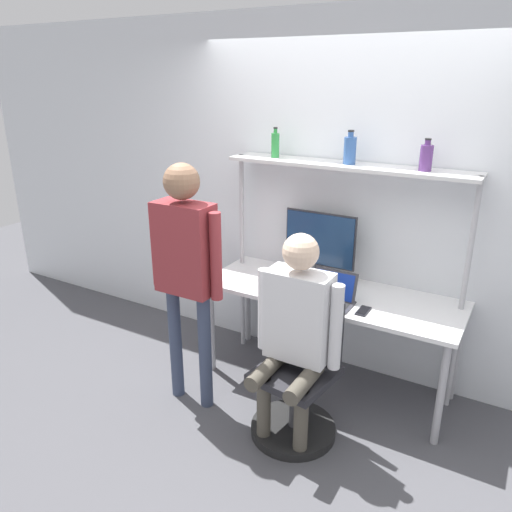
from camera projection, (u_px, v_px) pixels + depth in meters
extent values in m
plane|color=#4C4C51|center=(306.00, 407.00, 3.58)|extent=(12.00, 12.00, 0.00)
cube|color=silver|center=(353.00, 202.00, 3.70)|extent=(8.00, 0.06, 2.70)
cube|color=white|center=(330.00, 294.00, 3.61)|extent=(1.86, 0.67, 0.03)
cylinder|color=#A5A5AA|center=(212.00, 328.00, 3.93)|extent=(0.05, 0.05, 0.74)
cylinder|color=#A5A5AA|center=(441.00, 395.00, 3.11)|extent=(0.05, 0.05, 0.74)
cylinder|color=#A5A5AA|center=(248.00, 302.00, 4.38)|extent=(0.05, 0.05, 0.74)
cylinder|color=#A5A5AA|center=(456.00, 354.00, 3.56)|extent=(0.05, 0.05, 0.74)
cube|color=silver|center=(347.00, 166.00, 3.45)|extent=(1.77, 0.29, 0.02)
cylinder|color=#B2B2B7|center=(242.00, 255.00, 4.14)|extent=(0.04, 0.04, 1.66)
cylinder|color=#B2B2B7|center=(462.00, 300.00, 3.32)|extent=(0.04, 0.04, 1.66)
cylinder|color=#333338|center=(318.00, 277.00, 3.84)|extent=(0.19, 0.19, 0.01)
cylinder|color=#333338|center=(318.00, 270.00, 3.82)|extent=(0.06, 0.06, 0.11)
cube|color=#333338|center=(320.00, 239.00, 3.74)|extent=(0.56, 0.01, 0.42)
cube|color=navy|center=(320.00, 239.00, 3.74)|extent=(0.54, 0.02, 0.39)
cube|color=#333338|center=(330.00, 303.00, 3.42)|extent=(0.31, 0.21, 0.01)
cube|color=black|center=(329.00, 303.00, 3.40)|extent=(0.27, 0.12, 0.00)
cube|color=#333338|center=(335.00, 285.00, 3.44)|extent=(0.31, 0.06, 0.21)
cube|color=navy|center=(334.00, 285.00, 3.44)|extent=(0.28, 0.05, 0.18)
cube|color=black|center=(363.00, 311.00, 3.30)|extent=(0.07, 0.15, 0.01)
cube|color=black|center=(363.00, 310.00, 3.30)|extent=(0.06, 0.13, 0.00)
cylinder|color=black|center=(293.00, 429.00, 3.31)|extent=(0.56, 0.56, 0.06)
cylinder|color=#4C4C51|center=(294.00, 402.00, 3.24)|extent=(0.06, 0.06, 0.37)
cube|color=#26262B|center=(295.00, 374.00, 3.17)|extent=(0.52, 0.52, 0.05)
cube|color=#26262B|center=(314.00, 327.00, 3.24)|extent=(0.42, 0.10, 0.45)
cylinder|color=#4C473D|center=(264.00, 410.00, 3.17)|extent=(0.09, 0.09, 0.48)
cylinder|color=#4C473D|center=(301.00, 424.00, 3.04)|extent=(0.09, 0.09, 0.48)
cylinder|color=#4C473D|center=(266.00, 370.00, 3.09)|extent=(0.10, 0.38, 0.10)
cylinder|color=#4C473D|center=(304.00, 382.00, 2.97)|extent=(0.10, 0.38, 0.10)
cube|color=silver|center=(299.00, 316.00, 3.06)|extent=(0.40, 0.20, 0.57)
cylinder|color=silver|center=(264.00, 309.00, 3.18)|extent=(0.08, 0.08, 0.55)
cylinder|color=silver|center=(336.00, 328.00, 2.95)|extent=(0.08, 0.08, 0.55)
sphere|color=beige|center=(301.00, 252.00, 2.91)|extent=(0.22, 0.22, 0.22)
cylinder|color=#38425B|center=(176.00, 342.00, 3.58)|extent=(0.09, 0.09, 0.87)
cylinder|color=#38425B|center=(205.00, 352.00, 3.46)|extent=(0.09, 0.09, 0.87)
cube|color=maroon|center=(185.00, 248.00, 3.27)|extent=(0.40, 0.20, 0.61)
cylinder|color=maroon|center=(156.00, 244.00, 3.39)|extent=(0.08, 0.08, 0.58)
cylinder|color=maroon|center=(216.00, 257.00, 3.16)|extent=(0.08, 0.08, 0.58)
sphere|color=#8C664C|center=(182.00, 181.00, 3.12)|extent=(0.23, 0.23, 0.23)
cylinder|color=#2D8C3F|center=(275.00, 145.00, 3.68)|extent=(0.06, 0.06, 0.18)
cylinder|color=#2D8C3F|center=(275.00, 131.00, 3.65)|extent=(0.03, 0.03, 0.03)
cylinder|color=black|center=(276.00, 128.00, 3.64)|extent=(0.03, 0.03, 0.01)
cylinder|color=#335999|center=(350.00, 151.00, 3.41)|extent=(0.09, 0.09, 0.18)
cylinder|color=#335999|center=(351.00, 134.00, 3.37)|extent=(0.04, 0.04, 0.03)
cylinder|color=black|center=(351.00, 131.00, 3.36)|extent=(0.04, 0.04, 0.01)
cylinder|color=#593372|center=(426.00, 158.00, 3.17)|extent=(0.08, 0.08, 0.16)
cylinder|color=#593372|center=(428.00, 142.00, 3.14)|extent=(0.04, 0.04, 0.03)
cylinder|color=black|center=(428.00, 139.00, 3.13)|extent=(0.04, 0.04, 0.01)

